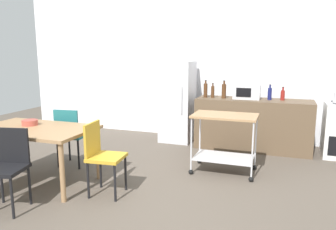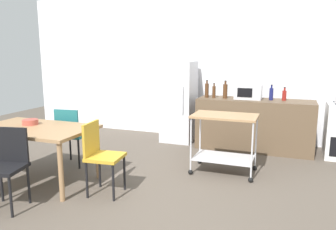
# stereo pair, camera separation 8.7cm
# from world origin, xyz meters

# --- Properties ---
(ground_plane) EXTENTS (12.00, 12.00, 0.00)m
(ground_plane) POSITION_xyz_m (0.00, 0.00, 0.00)
(ground_plane) COLOR brown
(back_wall) EXTENTS (8.40, 0.12, 2.90)m
(back_wall) POSITION_xyz_m (0.00, 3.20, 1.45)
(back_wall) COLOR white
(back_wall) RESTS_ON ground_plane
(kitchen_counter) EXTENTS (2.00, 0.64, 0.90)m
(kitchen_counter) POSITION_xyz_m (0.90, 2.60, 0.45)
(kitchen_counter) COLOR brown
(kitchen_counter) RESTS_ON ground_plane
(dining_table) EXTENTS (1.50, 0.90, 0.75)m
(dining_table) POSITION_xyz_m (-1.64, 0.04, 0.67)
(dining_table) COLOR #A37A51
(dining_table) RESTS_ON ground_plane
(chair_black) EXTENTS (0.48, 0.48, 0.89)m
(chair_black) POSITION_xyz_m (-1.42, -0.67, 0.52)
(chair_black) COLOR black
(chair_black) RESTS_ON ground_plane
(chair_teal) EXTENTS (0.44, 0.44, 0.89)m
(chair_teal) POSITION_xyz_m (-1.61, 0.73, 0.52)
(chair_teal) COLOR #1E666B
(chair_teal) RESTS_ON ground_plane
(chair_mustard) EXTENTS (0.44, 0.44, 0.89)m
(chair_mustard) POSITION_xyz_m (-0.64, 0.00, 0.52)
(chair_mustard) COLOR gold
(chair_mustard) RESTS_ON ground_plane
(refrigerator) EXTENTS (0.60, 0.63, 1.55)m
(refrigerator) POSITION_xyz_m (-0.55, 2.70, 0.78)
(refrigerator) COLOR silver
(refrigerator) RESTS_ON ground_plane
(kitchen_cart) EXTENTS (0.91, 0.57, 0.85)m
(kitchen_cart) POSITION_xyz_m (0.63, 1.25, 0.57)
(kitchen_cart) COLOR #A37A51
(kitchen_cart) RESTS_ON ground_plane
(bottle_sesame_oil) EXTENTS (0.07, 0.07, 0.32)m
(bottle_sesame_oil) POSITION_xyz_m (0.03, 2.58, 1.04)
(bottle_sesame_oil) COLOR #4C2D19
(bottle_sesame_oil) RESTS_ON kitchen_counter
(bottle_hot_sauce) EXTENTS (0.06, 0.06, 0.27)m
(bottle_hot_sauce) POSITION_xyz_m (0.16, 2.59, 1.01)
(bottle_hot_sauce) COLOR #4C2D19
(bottle_hot_sauce) RESTS_ON kitchen_counter
(bottle_vinegar) EXTENTS (0.08, 0.08, 0.32)m
(bottle_vinegar) POSITION_xyz_m (0.37, 2.58, 1.04)
(bottle_vinegar) COLOR #4C2D19
(bottle_vinegar) RESTS_ON kitchen_counter
(microwave) EXTENTS (0.46, 0.35, 0.26)m
(microwave) POSITION_xyz_m (0.77, 2.65, 1.03)
(microwave) COLOR silver
(microwave) RESTS_ON kitchen_counter
(bottle_soda) EXTENTS (0.07, 0.07, 0.27)m
(bottle_soda) POSITION_xyz_m (1.16, 2.64, 1.01)
(bottle_soda) COLOR navy
(bottle_soda) RESTS_ON kitchen_counter
(bottle_olive_oil) EXTENTS (0.07, 0.07, 0.23)m
(bottle_olive_oil) POSITION_xyz_m (1.37, 2.67, 0.99)
(bottle_olive_oil) COLOR maroon
(bottle_olive_oil) RESTS_ON kitchen_counter
(fruit_bowl) EXTENTS (0.21, 0.21, 0.07)m
(fruit_bowl) POSITION_xyz_m (-1.81, 0.14, 0.79)
(fruit_bowl) COLOR #B24C3F
(fruit_bowl) RESTS_ON dining_table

